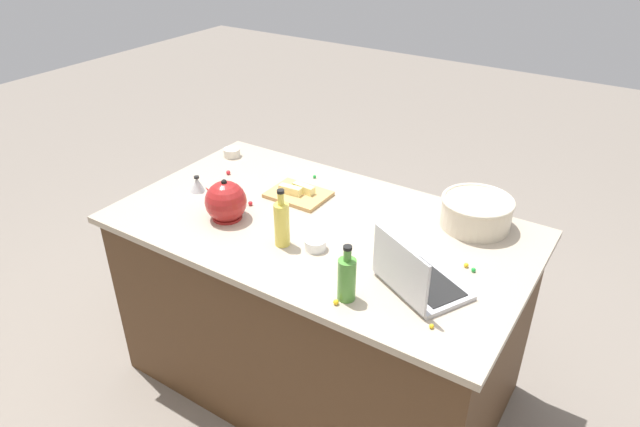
{
  "coord_description": "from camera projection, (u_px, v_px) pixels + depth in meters",
  "views": [
    {
      "loc": [
        -1.12,
        1.73,
        2.15
      ],
      "look_at": [
        0.0,
        0.0,
        0.95
      ],
      "focal_mm": 31.74,
      "sensor_mm": 36.0,
      "label": 1
    }
  ],
  "objects": [
    {
      "name": "bottle_olive",
      "position": [
        347.0,
        278.0,
        1.93
      ],
      "size": [
        0.06,
        0.06,
        0.22
      ],
      "color": "#4C8C38",
      "rests_on": "island_counter"
    },
    {
      "name": "laptop",
      "position": [
        416.0,
        279.0,
        1.99
      ],
      "size": [
        0.38,
        0.35,
        0.22
      ],
      "color": "#B7B7BC",
      "rests_on": "island_counter"
    },
    {
      "name": "candy_3",
      "position": [
        228.0,
        172.0,
        2.82
      ],
      "size": [
        0.02,
        0.02,
        0.02
      ],
      "primitive_type": "sphere",
      "color": "red",
      "rests_on": "island_counter"
    },
    {
      "name": "candy_5",
      "position": [
        250.0,
        203.0,
        2.54
      ],
      "size": [
        0.02,
        0.02,
        0.02
      ],
      "primitive_type": "sphere",
      "color": "red",
      "rests_on": "island_counter"
    },
    {
      "name": "candy_0",
      "position": [
        473.0,
        270.0,
        2.11
      ],
      "size": [
        0.02,
        0.02,
        0.02
      ],
      "primitive_type": "sphere",
      "color": "green",
      "rests_on": "island_counter"
    },
    {
      "name": "kitchen_timer",
      "position": [
        197.0,
        184.0,
        2.65
      ],
      "size": [
        0.07,
        0.07,
        0.08
      ],
      "color": "#B2B2B7",
      "rests_on": "island_counter"
    },
    {
      "name": "ramekin_medium",
      "position": [
        232.0,
        152.0,
        3.0
      ],
      "size": [
        0.09,
        0.09,
        0.04
      ],
      "primitive_type": "cylinder",
      "color": "beige",
      "rests_on": "island_counter"
    },
    {
      "name": "candy_6",
      "position": [
        466.0,
        265.0,
        2.13
      ],
      "size": [
        0.02,
        0.02,
        0.02
      ],
      "primitive_type": "sphere",
      "color": "yellow",
      "rests_on": "island_counter"
    },
    {
      "name": "kettle",
      "position": [
        226.0,
        202.0,
        2.41
      ],
      "size": [
        0.21,
        0.18,
        0.2
      ],
      "color": "maroon",
      "rests_on": "island_counter"
    },
    {
      "name": "cutting_board",
      "position": [
        298.0,
        195.0,
        2.62
      ],
      "size": [
        0.27,
        0.2,
        0.02
      ],
      "primitive_type": "cube",
      "color": "tan",
      "rests_on": "island_counter"
    },
    {
      "name": "butter_stick_right",
      "position": [
        290.0,
        190.0,
        2.6
      ],
      "size": [
        0.11,
        0.05,
        0.04
      ],
      "primitive_type": "cube",
      "rotation": [
        0.0,
        0.0,
        0.09
      ],
      "color": "#F4E58C",
      "rests_on": "cutting_board"
    },
    {
      "name": "candy_1",
      "position": [
        336.0,
        302.0,
        1.94
      ],
      "size": [
        0.02,
        0.02,
        0.02
      ],
      "primitive_type": "sphere",
      "color": "yellow",
      "rests_on": "island_counter"
    },
    {
      "name": "ground_plane",
      "position": [
        320.0,
        375.0,
        2.86
      ],
      "size": [
        12.0,
        12.0,
        0.0
      ],
      "primitive_type": "plane",
      "color": "slate"
    },
    {
      "name": "candy_2",
      "position": [
        432.0,
        326.0,
        1.84
      ],
      "size": [
        0.02,
        0.02,
        0.02
      ],
      "primitive_type": "sphere",
      "color": "yellow",
      "rests_on": "island_counter"
    },
    {
      "name": "ramekin_small",
      "position": [
        315.0,
        244.0,
        2.23
      ],
      "size": [
        0.09,
        0.09,
        0.04
      ],
      "primitive_type": "cylinder",
      "color": "white",
      "rests_on": "island_counter"
    },
    {
      "name": "mixing_bowl_large",
      "position": [
        476.0,
        212.0,
        2.36
      ],
      "size": [
        0.3,
        0.3,
        0.13
      ],
      "color": "beige",
      "rests_on": "island_counter"
    },
    {
      "name": "butter_stick_left",
      "position": [
        304.0,
        188.0,
        2.61
      ],
      "size": [
        0.11,
        0.05,
        0.04
      ],
      "primitive_type": "cube",
      "rotation": [
        0.0,
        0.0,
        -0.09
      ],
      "color": "#F4E58C",
      "rests_on": "cutting_board"
    },
    {
      "name": "island_counter",
      "position": [
        320.0,
        306.0,
        2.64
      ],
      "size": [
        1.77,
        1.01,
        0.9
      ],
      "color": "#4C331E",
      "rests_on": "ground"
    },
    {
      "name": "bottle_oil",
      "position": [
        282.0,
        223.0,
        2.22
      ],
      "size": [
        0.06,
        0.06,
        0.25
      ],
      "color": "#DBC64C",
      "rests_on": "island_counter"
    },
    {
      "name": "candy_4",
      "position": [
        315.0,
        177.0,
        2.78
      ],
      "size": [
        0.02,
        0.02,
        0.02
      ],
      "primitive_type": "sphere",
      "color": "green",
      "rests_on": "island_counter"
    }
  ]
}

